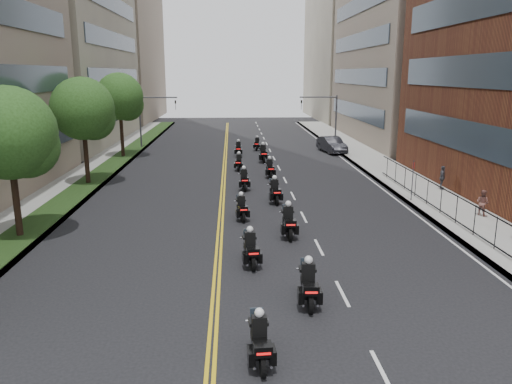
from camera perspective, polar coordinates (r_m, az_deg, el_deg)
The scene contains 26 objects.
ground at distance 14.19m, azimuth 0.96°, elevation -20.32°, with size 160.00×160.00×0.00m, color black.
sidewalk_right at distance 39.71m, azimuth 16.07°, elevation 1.55°, with size 4.00×90.00×0.15m, color gray.
sidewalk_left at distance 39.22m, azimuth -19.34°, elevation 1.18°, with size 4.00×90.00×0.15m, color gray.
grass_strip at distance 38.98m, azimuth -18.22°, elevation 1.33°, with size 2.00×90.00×0.04m, color #193212.
building_right_tan at distance 64.18m, azimuth 18.59°, elevation 19.13°, with size 15.11×28.00×30.00m.
building_right_far at distance 92.64m, azimuth 11.61°, elevation 16.33°, with size 15.00×28.00×26.00m, color gray.
building_left_far at distance 92.38m, azimuth -16.73°, elevation 16.05°, with size 16.00×28.00×26.00m, color gray.
iron_fence at distance 27.44m, azimuth 22.80°, elevation -2.38°, with size 0.05×28.00×1.50m.
street_trees at distance 32.18m, azimuth -21.56°, elevation 7.59°, with size 4.40×38.40×7.98m.
traffic_signal_right at distance 54.91m, azimuth 8.16°, elevation 8.92°, with size 4.09×0.20×5.60m.
traffic_signal_left at distance 54.64m, azimuth -12.14°, elevation 8.73°, with size 4.09×0.20×5.60m.
motorcycle_0 at distance 14.42m, azimuth 0.44°, elevation -16.77°, with size 0.54×2.15×1.59m.
motorcycle_1 at distance 17.74m, azimuth 6.01°, elevation -10.59°, with size 0.56×2.34×1.73m.
motorcycle_2 at distance 21.05m, azimuth -0.63°, elevation -6.65°, with size 0.63×2.26×1.67m.
motorcycle_3 at distance 24.67m, azimuth 3.72°, elevation -3.52°, with size 0.55×2.42×1.79m.
motorcycle_4 at distance 27.50m, azimuth -1.66°, elevation -1.92°, with size 0.62×2.09×1.54m.
motorcycle_5 at distance 31.06m, azimuth 2.16°, elevation 0.00°, with size 0.60×2.33×1.72m.
motorcycle_6 at distance 34.59m, azimuth -1.38°, elevation 1.36°, with size 0.54×2.25×1.66m.
motorcycle_7 at distance 38.65m, azimuth 1.58°, elevation 2.64°, with size 0.53×2.25×1.66m.
motorcycle_8 at distance 41.60m, azimuth -1.97°, elevation 3.36°, with size 0.56×2.12×1.56m.
motorcycle_9 at distance 45.37m, azimuth 0.82°, elevation 4.34°, with size 0.58×2.47×1.83m.
motorcycle_10 at distance 48.93m, azimuth -2.02°, elevation 4.90°, with size 0.51×2.19×1.62m.
motorcycle_11 at distance 52.59m, azimuth 0.12°, elevation 5.46°, with size 0.61×2.05×1.52m.
parked_sedan at distance 51.58m, azimuth 8.65°, elevation 5.38°, with size 1.69×4.86×1.60m, color black.
pedestrian_b at distance 30.43m, azimuth 24.47°, elevation -1.11°, with size 0.71×0.55×1.46m, color brown.
pedestrian_c at distance 36.23m, azimuth 20.51°, elevation 1.55°, with size 0.95×0.39×1.62m, color #42434A.
Camera 1 is at (-0.80, -11.77, 7.88)m, focal length 35.00 mm.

